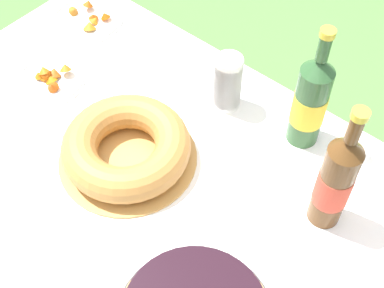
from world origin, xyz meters
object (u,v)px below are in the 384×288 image
at_px(bundt_cake, 126,147).
at_px(snack_plate_left, 50,79).
at_px(cider_bottle_amber, 335,181).
at_px(snack_plate_right, 87,19).
at_px(cider_bottle_green, 310,101).
at_px(cup_stack, 228,83).

bearing_deg(bundt_cake, snack_plate_left, 171.71).
relative_size(cider_bottle_amber, snack_plate_right, 1.65).
distance_m(bundt_cake, snack_plate_left, 0.35).
height_order(cider_bottle_green, cider_bottle_amber, cider_bottle_amber).
height_order(cider_bottle_amber, snack_plate_right, cider_bottle_amber).
relative_size(cup_stack, cider_bottle_amber, 0.46).
bearing_deg(snack_plate_right, cider_bottle_green, 3.19).
relative_size(bundt_cake, snack_plate_right, 1.58).
relative_size(bundt_cake, snack_plate_left, 1.78).
xyz_separation_m(bundt_cake, cup_stack, (0.07, 0.30, 0.04)).
bearing_deg(snack_plate_right, bundt_cake, -32.45).
xyz_separation_m(cider_bottle_green, snack_plate_right, (-0.75, -0.04, -0.12)).
bearing_deg(snack_plate_right, cup_stack, 0.68).
xyz_separation_m(cup_stack, cider_bottle_amber, (0.38, -0.13, 0.06)).
distance_m(cup_stack, snack_plate_left, 0.49).
height_order(bundt_cake, cider_bottle_green, cider_bottle_green).
bearing_deg(snack_plate_right, cider_bottle_amber, -7.55).
bearing_deg(snack_plate_left, cider_bottle_green, 24.10).
bearing_deg(snack_plate_left, cider_bottle_amber, 8.67).
bearing_deg(cup_stack, snack_plate_right, -179.32).
height_order(cup_stack, cider_bottle_green, cider_bottle_green).
bearing_deg(snack_plate_left, cup_stack, 30.62).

